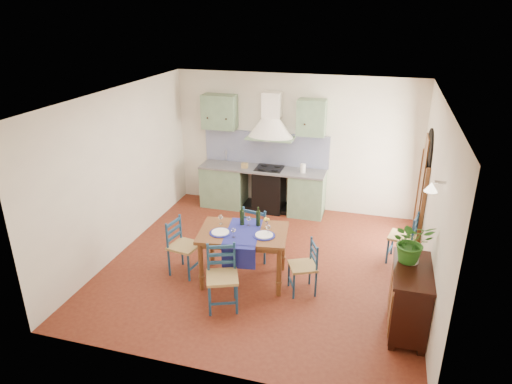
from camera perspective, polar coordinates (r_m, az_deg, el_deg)
floor at (r=7.72m, az=0.81°, el=-9.03°), size 5.00×5.00×0.00m
back_wall at (r=9.41m, az=1.74°, el=3.91°), size 5.00×0.96×2.80m
right_wall at (r=7.21m, az=20.99°, el=-1.04°), size 0.26×5.00×2.80m
left_wall at (r=8.07m, az=-16.55°, el=2.44°), size 0.04×5.00×2.80m
ceiling at (r=6.71m, az=0.94°, el=11.91°), size 5.00×5.00×0.01m
dining_table at (r=6.97m, az=-1.57°, el=-5.68°), size 1.43×1.11×1.16m
chair_near at (r=6.53m, az=-4.25°, el=-10.50°), size 0.57×0.57×0.93m
chair_far at (r=7.69m, az=0.30°, el=-4.89°), size 0.53×0.53×0.97m
chair_left at (r=7.37m, az=-9.15°, el=-6.69°), size 0.49×0.49×0.92m
chair_right at (r=6.88m, az=6.08°, el=-9.24°), size 0.51×0.51×0.82m
chair_spare at (r=7.96m, az=18.04°, el=-5.43°), size 0.49×0.49×0.89m
sideboard at (r=6.38m, az=18.60°, el=-12.35°), size 0.50×1.05×0.94m
potted_plant at (r=6.18m, az=18.89°, el=-5.91°), size 0.62×0.58×0.57m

